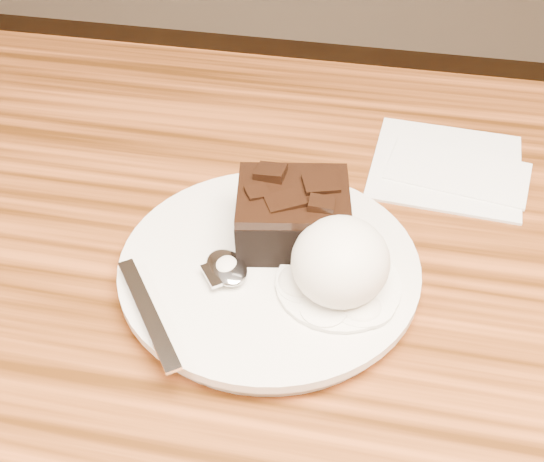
% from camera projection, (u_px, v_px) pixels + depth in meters
% --- Properties ---
extents(plate, '(0.23, 0.23, 0.02)m').
position_uv_depth(plate, '(269.00, 270.00, 0.50)').
color(plate, silver).
rests_on(plate, dining_table).
extents(brownie, '(0.09, 0.09, 0.04)m').
position_uv_depth(brownie, '(293.00, 218.00, 0.50)').
color(brownie, black).
rests_on(brownie, plate).
extents(ice_cream_scoop, '(0.07, 0.07, 0.06)m').
position_uv_depth(ice_cream_scoop, '(340.00, 261.00, 0.46)').
color(ice_cream_scoop, white).
rests_on(ice_cream_scoop, plate).
extents(melt_puddle, '(0.09, 0.09, 0.00)m').
position_uv_depth(melt_puddle, '(338.00, 285.00, 0.47)').
color(melt_puddle, white).
rests_on(melt_puddle, plate).
extents(spoon, '(0.12, 0.15, 0.01)m').
position_uv_depth(spoon, '(227.00, 269.00, 0.48)').
color(spoon, silver).
rests_on(spoon, plate).
extents(napkin, '(0.14, 0.14, 0.01)m').
position_uv_depth(napkin, '(446.00, 165.00, 0.61)').
color(napkin, white).
rests_on(napkin, dining_table).
extents(crumb_a, '(0.01, 0.01, 0.00)m').
position_uv_depth(crumb_a, '(256.00, 247.00, 0.50)').
color(crumb_a, black).
rests_on(crumb_a, plate).
extents(crumb_b, '(0.01, 0.01, 0.00)m').
position_uv_depth(crumb_b, '(315.00, 272.00, 0.48)').
color(crumb_b, black).
rests_on(crumb_b, plate).
extents(crumb_c, '(0.01, 0.01, 0.00)m').
position_uv_depth(crumb_c, '(352.00, 261.00, 0.49)').
color(crumb_c, black).
rests_on(crumb_c, plate).
extents(crumb_d, '(0.01, 0.01, 0.00)m').
position_uv_depth(crumb_d, '(239.00, 272.00, 0.48)').
color(crumb_d, black).
rests_on(crumb_d, plate).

